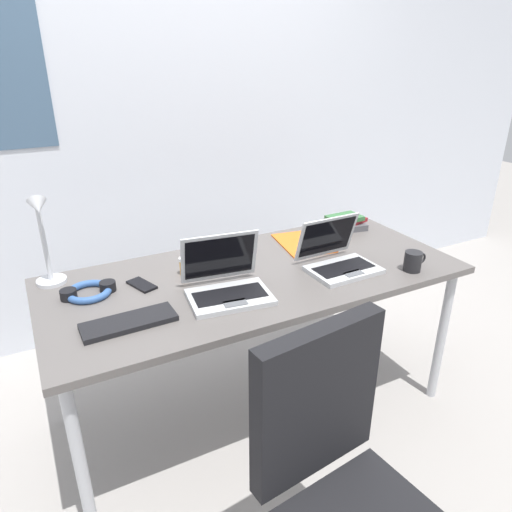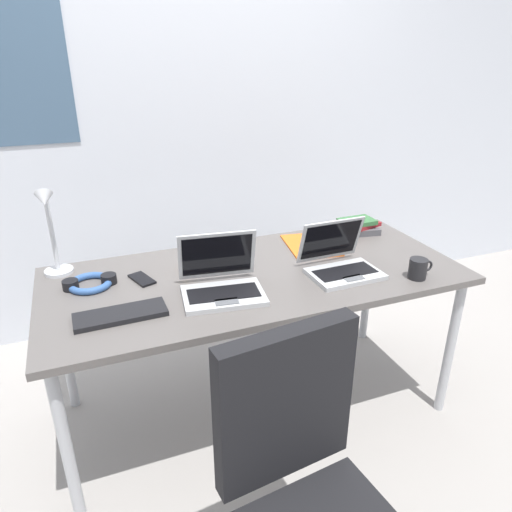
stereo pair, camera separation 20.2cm
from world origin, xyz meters
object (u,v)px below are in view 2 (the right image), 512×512
(laptop_near_lamp, at_px, (222,283))
(computer_mouse, at_px, (246,263))
(cell_phone, at_px, (142,279))
(book_stack, at_px, (358,226))
(pill_bottle, at_px, (185,263))
(laptop_front_right, at_px, (340,263))
(external_keyboard, at_px, (121,315))
(headphones, at_px, (90,283))
(desk_lamp, at_px, (51,233))
(paper_folder_front_right, at_px, (311,245))
(coffee_mug, at_px, (418,269))

(laptop_near_lamp, distance_m, computer_mouse, 0.27)
(cell_phone, height_order, book_stack, book_stack)
(pill_bottle, bearing_deg, cell_phone, -173.74)
(laptop_front_right, xyz_separation_m, external_keyboard, (-0.94, -0.04, -0.03))
(headphones, relative_size, pill_bottle, 2.71)
(headphones, bearing_deg, book_stack, 5.48)
(cell_phone, height_order, pill_bottle, pill_bottle)
(desk_lamp, distance_m, laptop_near_lamp, 0.74)
(desk_lamp, distance_m, book_stack, 1.49)
(headphones, bearing_deg, laptop_front_right, -13.99)
(pill_bottle, height_order, paper_folder_front_right, pill_bottle)
(desk_lamp, xyz_separation_m, laptop_front_right, (1.14, -0.40, -0.15))
(headphones, bearing_deg, desk_lamp, 128.90)
(laptop_near_lamp, distance_m, headphones, 0.55)
(desk_lamp, xyz_separation_m, laptop_near_lamp, (0.61, -0.40, -0.15))
(headphones, bearing_deg, cell_phone, -5.83)
(laptop_near_lamp, bearing_deg, coffee_mug, -11.95)
(computer_mouse, distance_m, pill_bottle, 0.27)
(computer_mouse, bearing_deg, cell_phone, -162.93)
(paper_folder_front_right, bearing_deg, pill_bottle, -174.95)
(pill_bottle, distance_m, paper_folder_front_right, 0.65)
(laptop_near_lamp, relative_size, headphones, 1.63)
(computer_mouse, bearing_deg, book_stack, 35.03)
(laptop_near_lamp, xyz_separation_m, external_keyboard, (-0.40, -0.04, -0.04))
(laptop_front_right, distance_m, laptop_near_lamp, 0.54)
(desk_lamp, distance_m, cell_phone, 0.41)
(pill_bottle, xyz_separation_m, paper_folder_front_right, (0.65, 0.06, -0.04))
(desk_lamp, height_order, pill_bottle, desk_lamp)
(external_keyboard, distance_m, book_stack, 1.34)
(paper_folder_front_right, relative_size, coffee_mug, 2.74)
(desk_lamp, bearing_deg, book_stack, -0.68)
(desk_lamp, bearing_deg, paper_folder_front_right, -4.46)
(desk_lamp, bearing_deg, coffee_mug, -21.89)
(laptop_front_right, xyz_separation_m, pill_bottle, (-0.63, 0.26, -0.00))
(book_stack, bearing_deg, paper_folder_front_right, -166.93)
(desk_lamp, xyz_separation_m, computer_mouse, (0.78, -0.20, -0.18))
(external_keyboard, bearing_deg, laptop_front_right, 0.98)
(computer_mouse, xyz_separation_m, pill_bottle, (-0.26, 0.05, 0.02))
(laptop_near_lamp, xyz_separation_m, paper_folder_front_right, (0.56, 0.31, -0.04))
(computer_mouse, bearing_deg, external_keyboard, -136.40)
(book_stack, bearing_deg, headphones, -174.52)
(book_stack, bearing_deg, computer_mouse, -165.55)
(computer_mouse, distance_m, book_stack, 0.72)
(desk_lamp, height_order, paper_folder_front_right, desk_lamp)
(pill_bottle, bearing_deg, coffee_mug, -25.08)
(book_stack, xyz_separation_m, coffee_mug, (-0.06, -0.55, 0.01))
(computer_mouse, height_order, cell_phone, computer_mouse)
(external_keyboard, bearing_deg, desk_lamp, 113.83)
(book_stack, height_order, paper_folder_front_right, book_stack)
(desk_lamp, relative_size, paper_folder_front_right, 1.29)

